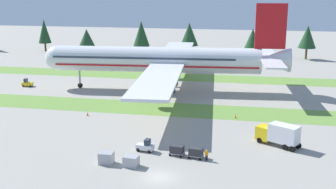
% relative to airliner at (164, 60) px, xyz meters
% --- Properties ---
extents(ground_plane, '(400.00, 400.00, 0.00)m').
position_rel_airliner_xyz_m(ground_plane, '(9.33, -48.22, -7.39)').
color(ground_plane, gray).
extents(grass_strip_near, '(320.00, 10.09, 0.01)m').
position_rel_airliner_xyz_m(grass_strip_near, '(9.33, -16.24, -7.38)').
color(grass_strip_near, olive).
rests_on(grass_strip_near, ground).
extents(grass_strip_far, '(320.00, 10.09, 0.01)m').
position_rel_airliner_xyz_m(grass_strip_far, '(9.33, 15.94, -7.38)').
color(grass_strip_far, olive).
rests_on(grass_strip_far, ground).
extents(airliner, '(58.38, 71.93, 20.62)m').
position_rel_airliner_xyz_m(airliner, '(0.00, 0.00, 0.00)').
color(airliner, silver).
rests_on(airliner, ground).
extents(baggage_tug, '(2.76, 1.65, 1.97)m').
position_rel_airliner_xyz_m(baggage_tug, '(5.32, -39.58, -6.57)').
color(baggage_tug, silver).
rests_on(baggage_tug, ground).
extents(cargo_dolly_lead, '(2.39, 1.79, 1.55)m').
position_rel_airliner_xyz_m(cargo_dolly_lead, '(10.29, -40.28, -6.47)').
color(cargo_dolly_lead, '#A3A3A8').
rests_on(cargo_dolly_lead, ground).
extents(cargo_dolly_second, '(2.39, 1.79, 1.55)m').
position_rel_airliner_xyz_m(cargo_dolly_second, '(13.16, -40.69, -6.47)').
color(cargo_dolly_second, '#A3A3A8').
rests_on(cargo_dolly_second, ground).
extents(catering_truck, '(7.14, 5.58, 3.58)m').
position_rel_airliner_xyz_m(catering_truck, '(25.17, -33.22, -5.44)').
color(catering_truck, yellow).
rests_on(catering_truck, ground).
extents(pushback_tractor, '(2.70, 1.52, 1.97)m').
position_rel_airliner_xyz_m(pushback_tractor, '(-34.31, -2.91, -6.57)').
color(pushback_tractor, yellow).
rests_on(pushback_tractor, ground).
extents(ground_crew_marshaller, '(0.47, 0.37, 1.74)m').
position_rel_airliner_xyz_m(ground_crew_marshaller, '(14.81, -41.43, -6.44)').
color(ground_crew_marshaller, black).
rests_on(ground_crew_marshaller, ground).
extents(uld_container_0, '(2.04, 1.65, 1.65)m').
position_rel_airliner_xyz_m(uld_container_0, '(1.02, -45.19, -6.56)').
color(uld_container_0, '#A3A3A8').
rests_on(uld_container_0, ground).
extents(uld_container_1, '(2.14, 1.78, 1.51)m').
position_rel_airliner_xyz_m(uld_container_1, '(4.75, -45.49, -6.63)').
color(uld_container_1, '#A3A3A8').
rests_on(uld_container_1, ground).
extents(taxiway_marker_0, '(0.44, 0.44, 0.62)m').
position_rel_airliner_xyz_m(taxiway_marker_0, '(26.06, -21.40, -7.08)').
color(taxiway_marker_0, orange).
rests_on(taxiway_marker_0, ground).
extents(taxiway_marker_1, '(0.44, 0.44, 0.68)m').
position_rel_airliner_xyz_m(taxiway_marker_1, '(17.96, -19.77, -7.05)').
color(taxiway_marker_1, orange).
rests_on(taxiway_marker_1, ground).
extents(taxiway_marker_2, '(0.44, 0.44, 0.49)m').
position_rel_airliner_xyz_m(taxiway_marker_2, '(23.77, -24.12, -7.14)').
color(taxiway_marker_2, orange).
rests_on(taxiway_marker_2, ground).
extents(taxiway_marker_3, '(0.44, 0.44, 0.69)m').
position_rel_airliner_xyz_m(taxiway_marker_3, '(-10.22, -23.75, -7.04)').
color(taxiway_marker_3, orange).
rests_on(taxiway_marker_3, ground).
extents(distant_tree_line, '(181.55, 10.52, 12.46)m').
position_rel_airliner_xyz_m(distant_tree_line, '(3.10, 52.11, -0.12)').
color(distant_tree_line, '#4C3823').
rests_on(distant_tree_line, ground).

